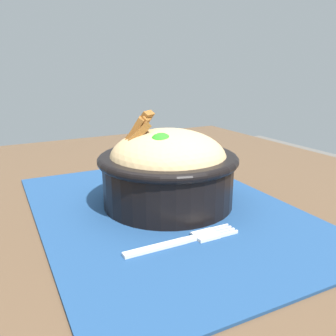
{
  "coord_description": "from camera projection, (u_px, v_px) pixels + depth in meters",
  "views": [
    {
      "loc": [
        0.41,
        -0.17,
        0.89
      ],
      "look_at": [
        0.01,
        0.04,
        0.76
      ],
      "focal_mm": 38.14,
      "sensor_mm": 36.0,
      "label": 1
    }
  ],
  "objects": [
    {
      "name": "table",
      "position": [
        140.0,
        258.0,
        0.5
      ],
      "size": [
        1.0,
        0.94,
        0.7
      ],
      "color": "#4C3826",
      "rests_on": "ground_plane"
    },
    {
      "name": "placemat",
      "position": [
        165.0,
        210.0,
        0.47
      ],
      "size": [
        0.44,
        0.33,
        0.0
      ],
      "primitive_type": "cube",
      "rotation": [
        0.0,
        0.0,
        -0.03
      ],
      "color": "navy",
      "rests_on": "table"
    },
    {
      "name": "bowl",
      "position": [
        168.0,
        168.0,
        0.48
      ],
      "size": [
        0.22,
        0.22,
        0.12
      ],
      "color": "black",
      "rests_on": "placemat"
    },
    {
      "name": "fork",
      "position": [
        188.0,
        240.0,
        0.38
      ],
      "size": [
        0.02,
        0.13,
        0.0
      ],
      "color": "silver",
      "rests_on": "placemat"
    }
  ]
}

